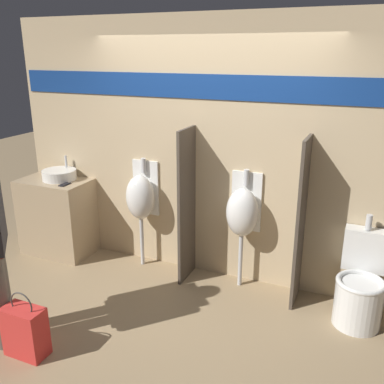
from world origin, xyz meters
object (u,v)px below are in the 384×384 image
(urinal_near_counter, at_px, (141,197))
(toilet, at_px, (360,289))
(shopping_bag, at_px, (25,331))
(urinal_far, at_px, (243,212))
(cell_phone, at_px, (65,184))
(sink_basin, at_px, (59,175))

(urinal_near_counter, height_order, toilet, urinal_near_counter)
(urinal_near_counter, xyz_separation_m, toilet, (2.33, -0.18, -0.49))
(toilet, distance_m, shopping_bag, 2.88)
(urinal_near_counter, bearing_deg, shopping_bag, -92.99)
(urinal_near_counter, bearing_deg, urinal_far, 0.00)
(cell_phone, distance_m, shopping_bag, 1.83)
(toilet, bearing_deg, urinal_near_counter, 175.51)
(sink_basin, xyz_separation_m, toilet, (3.38, -0.11, -0.65))
(cell_phone, bearing_deg, urinal_near_counter, 14.79)
(shopping_bag, bearing_deg, toilet, 32.64)
(urinal_near_counter, distance_m, toilet, 2.39)
(urinal_far, bearing_deg, sink_basin, -178.18)
(urinal_far, distance_m, shopping_bag, 2.22)
(urinal_near_counter, xyz_separation_m, shopping_bag, (-0.09, -1.74, -0.60))
(sink_basin, bearing_deg, urinal_near_counter, 3.84)
(sink_basin, xyz_separation_m, urinal_far, (2.21, 0.07, -0.16))
(sink_basin, distance_m, urinal_near_counter, 1.06)
(sink_basin, relative_size, urinal_far, 0.32)
(cell_phone, height_order, urinal_far, urinal_far)
(urinal_far, distance_m, toilet, 1.28)
(urinal_near_counter, distance_m, urinal_far, 1.17)
(cell_phone, height_order, urinal_near_counter, urinal_near_counter)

